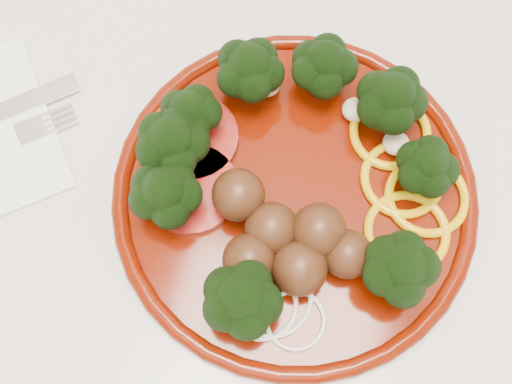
% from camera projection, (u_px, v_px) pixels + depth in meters
% --- Properties ---
extents(counter, '(2.40, 0.60, 0.90)m').
position_uv_depth(counter, '(199.00, 254.00, 0.98)').
color(counter, white).
rests_on(counter, ground).
extents(plate, '(0.30, 0.30, 0.07)m').
position_uv_depth(plate, '(290.00, 189.00, 0.51)').
color(plate, '#500D01').
rests_on(plate, counter).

